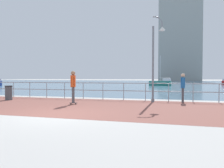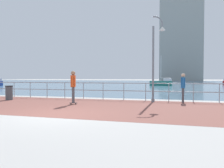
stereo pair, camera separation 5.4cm
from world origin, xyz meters
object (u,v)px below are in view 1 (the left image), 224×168
Objects in this scene: bystander at (183,85)px; lamppost at (156,54)px; trash_bin at (9,93)px; sailboat_blue at (161,83)px; skateboarder at (73,84)px.

lamppost is at bearing -169.04° from bystander.
lamppost is 9.55m from trash_bin.
skateboarder is at bearing -97.13° from sailboat_blue.
trash_bin is (-4.97, 0.94, -0.62)m from skateboarder.
skateboarder reaches higher than trash_bin.
skateboarder is 1.07× the size of bystander.
lamppost is 2.80× the size of skateboarder.
skateboarder is 6.29m from bystander.
sailboat_blue reaches higher than lamppost.
lamppost is 5.43× the size of trash_bin.
bystander is (1.54, 0.30, -1.80)m from lamppost.
sailboat_blue is at bearing 95.04° from bystander.
skateboarder is 5.09m from trash_bin.
bystander is at bearing 10.96° from lamppost.
lamppost is at bearing 8.27° from trash_bin.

